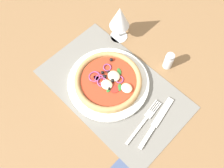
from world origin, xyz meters
TOP-DOWN VIEW (x-y plane):
  - ground_plane at (0.00, 0.00)cm, footprint 190.00×140.00cm
  - placemat at (0.00, 0.00)cm, footprint 50.27×30.39cm
  - plate at (-2.57, -0.00)cm, footprint 27.87×27.87cm
  - pizza at (-2.54, 0.02)cm, footprint 22.72×22.72cm
  - fork at (14.98, -0.92)cm, footprint 3.44×18.06cm
  - knife at (18.04, 1.09)cm, footprint 5.13×19.98cm
  - wine_glass at (-14.19, 17.31)cm, footprint 7.20×7.20cm
  - pepper_shaker at (7.10, 20.01)cm, footprint 3.20×3.20cm

SIDE VIEW (x-z plane):
  - ground_plane at x=0.00cm, z-range -2.40..0.00cm
  - placemat at x=0.00cm, z-range 0.00..0.40cm
  - fork at x=14.98cm, z-range 0.40..0.84cm
  - knife at x=18.04cm, z-range 0.35..0.96cm
  - plate at x=-2.57cm, z-range 0.40..1.69cm
  - pizza at x=-2.54cm, z-range 1.49..4.09cm
  - pepper_shaker at x=7.10cm, z-range -0.10..6.60cm
  - wine_glass at x=-14.19cm, z-range 2.69..17.59cm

